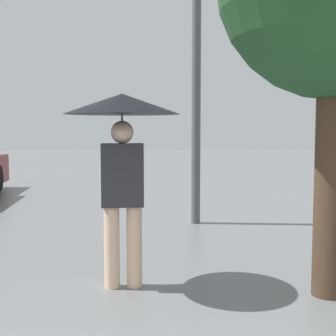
% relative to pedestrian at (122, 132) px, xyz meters
% --- Properties ---
extents(pedestrian, '(1.07, 1.07, 1.82)m').
position_rel_pedestrian_xyz_m(pedestrian, '(0.00, 0.00, 0.00)').
color(pedestrian, beige).
rests_on(pedestrian, ground_plane).
extents(street_lamp, '(0.32, 0.32, 4.33)m').
position_rel_pedestrian_xyz_m(street_lamp, '(1.13, 2.89, 1.19)').
color(street_lamp, '#515456').
rests_on(street_lamp, ground_plane).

